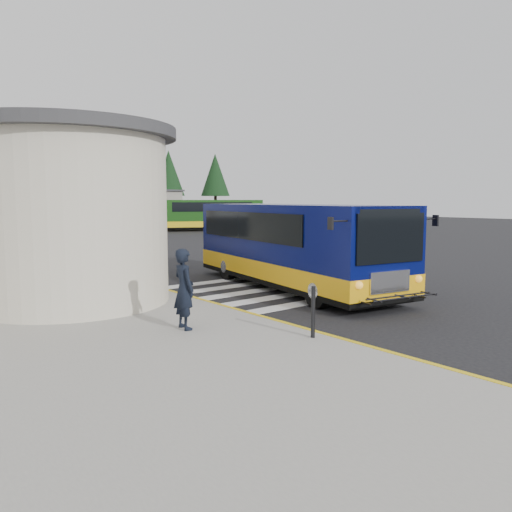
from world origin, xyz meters
TOP-DOWN VIEW (x-y plane):
  - ground at (0.00, 0.00)m, footprint 140.00×140.00m
  - curb_strip at (-4.05, 4.00)m, footprint 0.12×34.00m
  - crosswalk at (-0.50, -0.80)m, footprint 8.00×5.35m
  - depot_building at (6.00, 42.00)m, footprint 26.40×8.40m
  - tree_line at (6.29, 50.00)m, footprint 58.40×4.40m
  - transit_bus at (-0.14, -1.11)m, footprint 4.76×10.35m
  - pedestrian_a at (-6.14, -3.99)m, footprint 0.48×0.69m
  - pedestrian_b at (-6.68, -0.02)m, footprint 0.88×1.04m
  - bollard at (-4.45, -6.29)m, footprint 0.09×0.09m
  - far_bus_a at (14.26, 32.50)m, footprint 9.84×5.91m
  - far_bus_b at (15.92, 27.63)m, footprint 10.34×6.48m

SIDE VIEW (x-z plane):
  - ground at x=0.00m, z-range 0.00..0.00m
  - crosswalk at x=-0.50m, z-range 0.00..0.01m
  - curb_strip at x=-4.05m, z-range 0.00..0.16m
  - bollard at x=-4.45m, z-range 0.15..1.23m
  - pedestrian_a at x=-6.14m, z-range 0.15..1.94m
  - pedestrian_b at x=-6.68m, z-range 0.15..2.01m
  - transit_bus at x=-0.14m, z-range -0.06..2.78m
  - far_bus_a at x=14.26m, z-range 0.37..2.82m
  - far_bus_b at x=15.92m, z-range 0.39..2.98m
  - depot_building at x=6.00m, z-range 0.01..4.21m
  - tree_line at x=6.29m, z-range 1.77..11.77m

